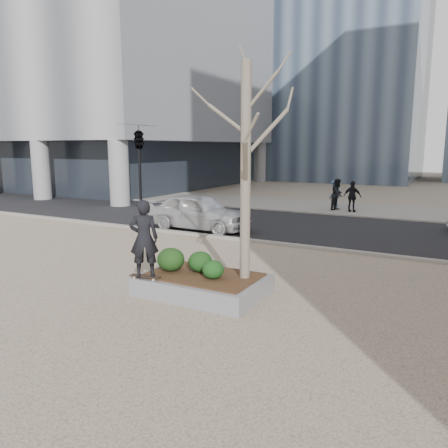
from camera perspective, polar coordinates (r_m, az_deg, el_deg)
The scene contains 16 objects.
ground at distance 11.50m, azimuth -7.06°, elevation -8.21°, with size 120.00×120.00×0.00m, color tan.
street at distance 20.22m, azimuth 9.70°, elevation -0.29°, with size 60.00×8.00×0.02m, color black.
far_sidewalk at distance 26.86m, azimuth 14.61°, elevation 2.07°, with size 60.00×6.00×0.02m, color gray.
planter at distance 10.90m, azimuth -2.78°, elevation -7.94°, with size 3.00×2.00×0.45m, color gray.
planter_mulch at distance 10.82m, azimuth -2.79°, elevation -6.70°, with size 2.70×1.70×0.04m, color #382314.
sycamore_tree at distance 10.15m, azimuth 2.87°, elevation 11.18°, with size 2.80×2.80×6.60m, color gray, non-canonical shape.
shrub_left at distance 11.12m, azimuth -6.96°, elevation -4.62°, with size 0.69×0.69×0.59m, color black.
shrub_middle at distance 10.99m, azimuth -3.12°, elevation -4.93°, with size 0.61×0.61×0.52m, color #123511.
shrub_right at distance 10.42m, azimuth -1.44°, elevation -5.97°, with size 0.52×0.52×0.45m, color #133611.
skateboard at distance 10.76m, azimuth -10.25°, elevation -6.87°, with size 0.78×0.20×0.07m, color black, non-canonical shape.
skateboarder at distance 10.52m, azimuth -10.42°, elevation -1.84°, with size 0.68×0.44×1.85m, color black.
police_car at distance 18.99m, azimuth -3.34°, elevation 1.62°, with size 1.87×4.64×1.58m, color silver.
pedestrian_a at distance 25.73m, azimuth 14.60°, elevation 3.77°, with size 0.87×0.68×1.79m, color black.
pedestrian_b at distance 26.74m, azimuth 14.30°, elevation 3.89°, with size 1.08×0.62×1.68m, color #3C526C.
pedestrian_c at distance 25.14m, azimuth 16.43°, elevation 3.45°, with size 1.00×0.42×1.71m, color black.
traffic_light_near at distance 18.77m, azimuth -10.90°, elevation 5.78°, with size 0.60×2.48×4.50m, color black, non-canonical shape.
Camera 1 is at (6.43, -8.83, 3.59)m, focal length 35.00 mm.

